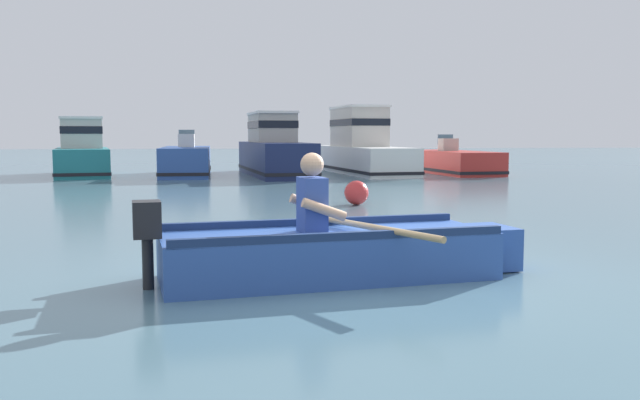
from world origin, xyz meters
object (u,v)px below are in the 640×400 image
object	(u,v)px
moored_boat_blue	(186,162)
mooring_buoy	(356,193)
rowboat_with_person	(335,251)
moored_boat_navy	(274,151)
moored_boat_white	(362,148)
moored_boat_teal	(82,154)
moored_boat_red	(452,163)

from	to	relation	value
moored_boat_blue	mooring_buoy	bearing A→B (deg)	-68.71
rowboat_with_person	moored_boat_navy	xyz separation A→B (m)	(0.38, 16.59, 0.56)
moored_boat_navy	moored_boat_white	xyz separation A→B (m)	(3.16, 0.84, 0.06)
rowboat_with_person	mooring_buoy	distance (m)	6.73
moored_boat_teal	moored_boat_red	size ratio (longest dim) A/B	0.92
moored_boat_teal	moored_boat_blue	xyz separation A→B (m)	(3.42, -0.34, -0.27)
moored_boat_red	mooring_buoy	bearing A→B (deg)	-117.21
moored_boat_teal	moored_boat_white	world-z (taller)	moored_boat_white
moored_boat_red	moored_boat_teal	bearing A→B (deg)	179.16
moored_boat_teal	moored_boat_white	distance (m)	9.52
moored_boat_red	moored_boat_navy	bearing A→B (deg)	-177.60
rowboat_with_person	moored_boat_navy	bearing A→B (deg)	88.69
moored_boat_blue	moored_boat_white	bearing A→B (deg)	6.80
moored_boat_teal	moored_boat_white	bearing A→B (deg)	2.35
rowboat_with_person	mooring_buoy	bearing A→B (deg)	78.02
moored_boat_red	mooring_buoy	size ratio (longest dim) A/B	10.92
rowboat_with_person	mooring_buoy	world-z (taller)	rowboat_with_person
moored_boat_teal	moored_boat_blue	size ratio (longest dim) A/B	0.99
moored_boat_red	rowboat_with_person	bearing A→B (deg)	-111.61
rowboat_with_person	moored_boat_red	bearing A→B (deg)	68.39
moored_boat_teal	moored_boat_red	distance (m)	12.65
moored_boat_teal	mooring_buoy	distance (m)	12.79
moored_boat_white	mooring_buoy	size ratio (longest dim) A/B	14.50
moored_boat_navy	moored_boat_red	distance (m)	6.32
moored_boat_navy	moored_boat_red	bearing A→B (deg)	2.40
moored_boat_white	moored_boat_red	distance (m)	3.22
moored_boat_navy	moored_boat_red	xyz separation A→B (m)	(6.30, 0.26, -0.43)
moored_boat_navy	mooring_buoy	xyz separation A→B (m)	(1.02, -10.00, -0.57)
rowboat_with_person	moored_boat_teal	distance (m)	18.06
moored_boat_teal	moored_boat_navy	distance (m)	6.36
rowboat_with_person	moored_boat_blue	distance (m)	16.90
moored_boat_navy	mooring_buoy	bearing A→B (deg)	-84.18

